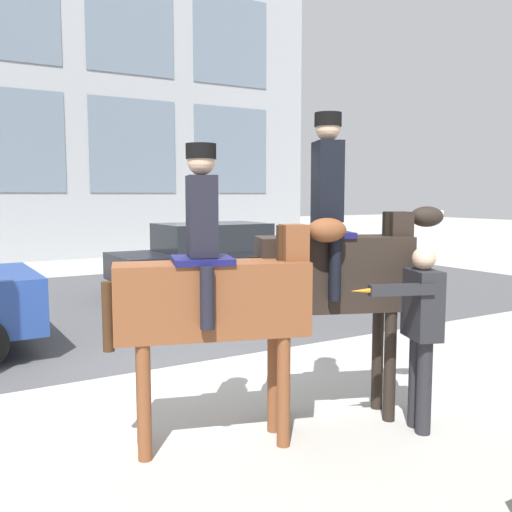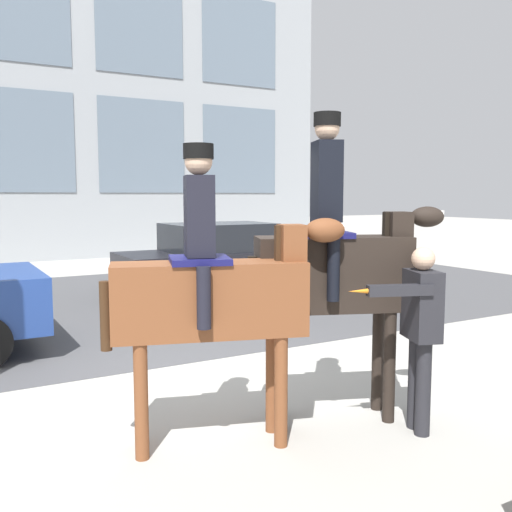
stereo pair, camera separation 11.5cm
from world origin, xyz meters
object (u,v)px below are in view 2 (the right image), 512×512
at_px(mounted_horse_lead, 214,291).
at_px(street_car_far_lane, 222,256).
at_px(mounted_horse_companion, 336,265).
at_px(pedestrian_bystander, 420,325).

distance_m(mounted_horse_lead, street_car_far_lane, 7.63).
bearing_deg(mounted_horse_lead, mounted_horse_companion, 15.99).
height_order(mounted_horse_companion, pedestrian_bystander, mounted_horse_companion).
height_order(mounted_horse_companion, street_car_far_lane, mounted_horse_companion).
distance_m(mounted_horse_companion, pedestrian_bystander, 0.89).
relative_size(mounted_horse_companion, pedestrian_bystander, 1.71).
relative_size(pedestrian_bystander, street_car_far_lane, 0.37).
bearing_deg(pedestrian_bystander, mounted_horse_lead, -0.37).
distance_m(pedestrian_bystander, street_car_far_lane, 7.66).
bearing_deg(street_car_far_lane, mounted_horse_lead, -116.41).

